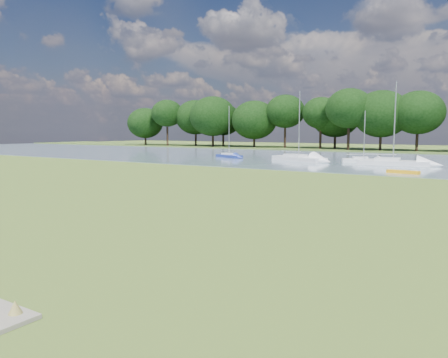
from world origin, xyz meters
The scene contains 9 objects.
ground centered at (0.00, 0.00, 0.00)m, with size 220.00×220.00×0.00m, color olive.
river centered at (0.00, 42.00, 0.00)m, with size 220.00×40.00×0.10m, color slate.
far_bank centered at (0.00, 72.00, 0.00)m, with size 220.00×20.00×0.40m, color #4C6626.
kayak centered at (2.43, 25.02, 0.20)m, with size 2.92×0.68×0.29m, color #F4A510.
tree_line centered at (-9.41, 68.00, 7.16)m, with size 125.31×9.97×12.07m.
sailboat_1 centered at (-23.44, 35.66, 0.46)m, with size 5.11×3.25×7.43m.
sailboat_3 centered at (-0.48, 34.18, 0.56)m, with size 7.84×2.96×9.44m.
sailboat_4 centered at (-4.61, 37.29, 0.46)m, with size 5.25×3.46×6.38m.
sailboat_5 centered at (-12.51, 35.38, 0.54)m, with size 8.28×5.07×9.03m.
Camera 1 is at (10.34, -17.87, 4.07)m, focal length 35.00 mm.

